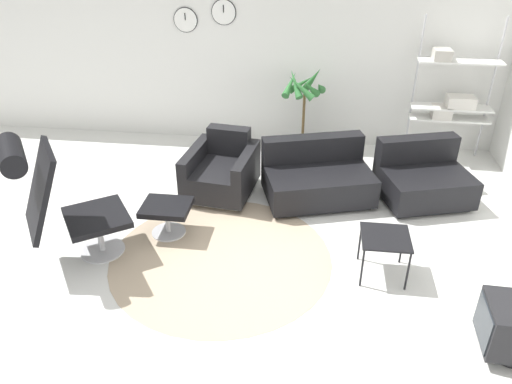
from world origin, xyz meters
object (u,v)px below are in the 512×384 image
Objects in this scene: ottoman at (167,212)px; shelf_unit at (451,95)px; side_table at (385,240)px; couch_second at (423,179)px; lounge_chair at (53,192)px; couch_low at (317,178)px; armchair_red at (222,172)px; potted_plant at (303,120)px.

shelf_unit reaches higher than ottoman.
side_table is 2.91m from shelf_unit.
couch_second is at bearing 68.60° from side_table.
lounge_chair reaches higher than couch_low.
shelf_unit reaches higher than armchair_red.
lounge_chair is at bearing 16.17° from couch_low.
lounge_chair is at bearing 8.14° from couch_second.
couch_low is 2.22m from shelf_unit.
armchair_red is 0.70× the size of couch_low.
armchair_red is 2.24m from side_table.
potted_plant is at bearing 105.87° from lounge_chair.
shelf_unit is (1.90, 0.21, 0.36)m from potted_plant.
ottoman is at bearing 90.00° from lounge_chair.
lounge_chair is at bearing -144.83° from shelf_unit.
potted_plant is (-0.87, 2.47, 0.16)m from side_table.
armchair_red is 2.20× the size of side_table.
ottoman is 0.39× the size of potted_plant.
potted_plant is 0.68× the size of shelf_unit.
ottoman is 1.04m from armchair_red.
potted_plant reaches higher than ottoman.
couch_second is 1.78m from potted_plant.
armchair_red reaches higher than couch_low.
armchair_red is at bearing 142.58° from side_table.
lounge_chair is at bearing -129.16° from potted_plant.
couch_second is 1.42m from shelf_unit.
lounge_chair is at bearing -145.03° from ottoman.
side_table is (1.78, -1.36, 0.12)m from armchair_red.
couch_low is at bearing -10.61° from couch_second.
armchair_red is 0.77× the size of potted_plant.
armchair_red is 1.46m from potted_plant.
armchair_red reaches higher than ottoman.
ottoman is (0.85, 0.59, -0.52)m from lounge_chair.
shelf_unit is at bearing 90.21° from lounge_chair.
side_table reaches higher than ottoman.
armchair_red is at bearing -16.62° from couch_low.
side_table is (0.64, -1.37, 0.13)m from couch_low.
shelf_unit reaches higher than side_table.
side_table is at bearing 98.40° from couch_low.
lounge_chair is 2.98× the size of side_table.
potted_plant is at bearing -173.75° from shelf_unit.
ottoman is 3.99m from shelf_unit.
couch_low is 1.20× the size of couch_second.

